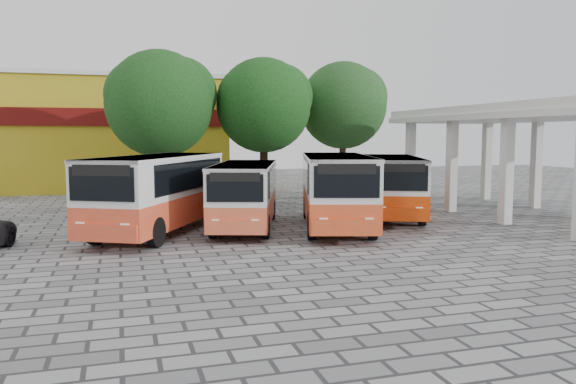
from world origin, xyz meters
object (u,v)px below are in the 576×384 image
object	(u,v)px
bus_centre_right	(336,186)
bus_far_right	(392,182)
bus_far_left	(158,189)
bus_centre_left	(245,191)

from	to	relation	value
bus_centre_right	bus_far_right	size ratio (longest dim) A/B	1.05
bus_far_left	bus_centre_left	bearing A→B (deg)	30.71
bus_centre_right	bus_far_right	bearing A→B (deg)	47.72
bus_far_left	bus_centre_left	world-z (taller)	bus_far_left
bus_centre_right	bus_far_right	distance (m)	4.45
bus_centre_left	bus_centre_right	world-z (taller)	bus_centre_right
bus_centre_left	bus_far_right	xyz separation A→B (m)	(7.54, 1.18, 0.10)
bus_far_right	bus_centre_left	bearing A→B (deg)	-149.19
bus_centre_right	bus_far_right	world-z (taller)	bus_centre_right
bus_far_left	bus_centre_left	xyz separation A→B (m)	(3.66, 0.16, -0.22)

